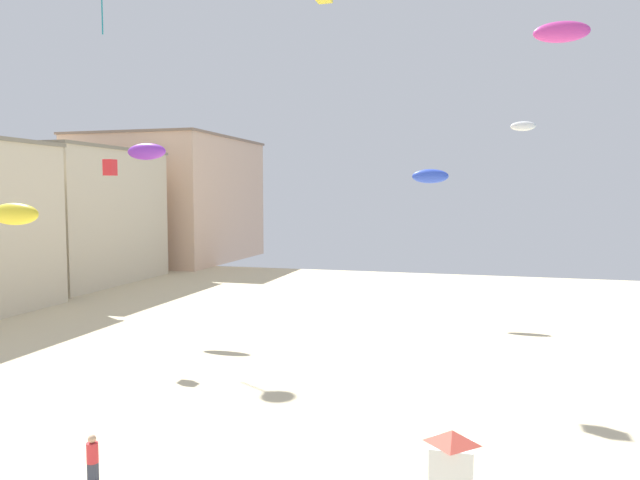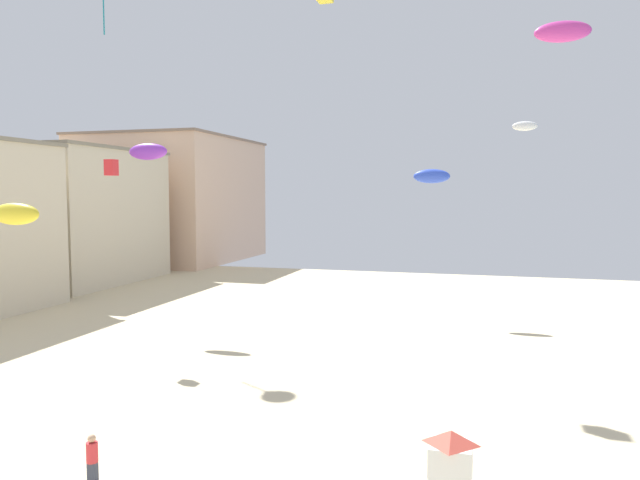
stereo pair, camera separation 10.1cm
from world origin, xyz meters
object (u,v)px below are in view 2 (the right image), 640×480
object	(u,v)px
kite_blue_parafoil	(432,176)
kite_yellow_parafoil	(15,214)
kite_red_box	(111,168)
kite_flyer	(92,458)
kite_magenta_parafoil	(562,32)
kite_white_parafoil	(525,126)
kite_purple_parafoil	(148,152)
lifeguard_stand	(451,457)

from	to	relation	value
kite_blue_parafoil	kite_yellow_parafoil	bearing A→B (deg)	-116.56
kite_red_box	kite_flyer	bearing A→B (deg)	-57.41
kite_magenta_parafoil	kite_red_box	bearing A→B (deg)	-176.83
kite_red_box	kite_blue_parafoil	distance (m)	21.39
kite_yellow_parafoil	kite_white_parafoil	bearing A→B (deg)	55.47
kite_purple_parafoil	kite_magenta_parafoil	bearing A→B (deg)	-10.52
kite_purple_parafoil	kite_yellow_parafoil	size ratio (longest dim) A/B	1.33
kite_yellow_parafoil	lifeguard_stand	bearing A→B (deg)	-7.97
kite_purple_parafoil	kite_blue_parafoil	distance (m)	19.27
kite_purple_parafoil	kite_red_box	distance (m)	6.05
kite_blue_parafoil	kite_red_box	bearing A→B (deg)	-138.09
kite_purple_parafoil	kite_red_box	bearing A→B (deg)	-77.24
kite_purple_parafoil	kite_blue_parafoil	bearing A→B (deg)	26.32
kite_yellow_parafoil	kite_purple_parafoil	bearing A→B (deg)	106.17
kite_white_parafoil	kite_blue_parafoil	world-z (taller)	kite_white_parafoil
kite_magenta_parafoil	kite_blue_parafoil	bearing A→B (deg)	118.25
kite_white_parafoil	kite_yellow_parafoil	distance (m)	33.44
kite_red_box	kite_yellow_parafoil	size ratio (longest dim) A/B	0.43
kite_red_box	kite_white_parafoil	size ratio (longest dim) A/B	0.50
kite_magenta_parafoil	lifeguard_stand	bearing A→B (deg)	-105.17
kite_red_box	kite_yellow_parafoil	xyz separation A→B (m)	(3.45, -10.65, -2.17)
lifeguard_stand	kite_red_box	xyz separation A→B (m)	(-19.09, 12.84, 8.31)
lifeguard_stand	kite_yellow_parafoil	xyz separation A→B (m)	(-15.63, 2.19, 6.14)
kite_purple_parafoil	kite_red_box	size ratio (longest dim) A/B	3.13
kite_purple_parafoil	kite_white_parafoil	bearing A→B (deg)	24.63
kite_yellow_parafoil	kite_magenta_parafoil	world-z (taller)	kite_magenta_parafoil
kite_yellow_parafoil	kite_magenta_parafoil	xyz separation A→B (m)	(19.46, 11.92, 8.06)
kite_yellow_parafoil	kite_blue_parafoil	distance (m)	27.95
kite_flyer	lifeguard_stand	xyz separation A→B (m)	(10.29, 0.93, 0.92)
kite_white_parafoil	kite_magenta_parafoil	size ratio (longest dim) A/B	0.70
kite_white_parafoil	lifeguard_stand	bearing A→B (deg)	-95.95
kite_flyer	lifeguard_stand	size ratio (longest dim) A/B	0.64
kite_blue_parafoil	kite_white_parafoil	bearing A→B (deg)	19.71
lifeguard_stand	kite_magenta_parafoil	xyz separation A→B (m)	(3.83, 14.11, 14.19)
lifeguard_stand	kite_yellow_parafoil	world-z (taller)	kite_yellow_parafoil
kite_red_box	lifeguard_stand	bearing A→B (deg)	-33.93
kite_white_parafoil	kite_yellow_parafoil	xyz separation A→B (m)	(-18.70, -27.17, -5.51)
lifeguard_stand	kite_white_parafoil	distance (m)	31.74
kite_purple_parafoil	kite_yellow_parafoil	distance (m)	17.44
lifeguard_stand	kite_purple_parafoil	bearing A→B (deg)	120.51
lifeguard_stand	kite_purple_parafoil	size ratio (longest dim) A/B	0.93
kite_red_box	kite_yellow_parafoil	world-z (taller)	kite_red_box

